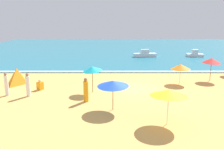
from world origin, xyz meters
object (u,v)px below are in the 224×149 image
beach_umbrella_5 (91,69)px  beach_tent (16,76)px  beach_umbrella_0 (180,67)px  small_boat_1 (144,54)px  beachgoer_1 (39,85)px  beachgoer_0 (5,85)px  beach_umbrella_3 (112,83)px  beachgoer_3 (27,85)px  beach_umbrella_4 (211,60)px  small_boat_0 (194,54)px  beach_umbrella_2 (168,93)px  beachgoer_5 (85,90)px

beach_umbrella_5 → beach_tent: size_ratio=0.97×
beach_umbrella_0 → beach_umbrella_5: size_ratio=0.84×
small_boat_1 → beachgoer_1: bearing=-123.6°
beachgoer_0 → beachgoer_1: 2.74m
beach_umbrella_0 → beachgoer_0: bearing=-166.7°
beach_umbrella_3 → beach_tent: 11.32m
beachgoer_1 → small_boat_1: (11.53, 17.38, 0.09)m
beach_tent → beachgoer_3: size_ratio=1.27×
beachgoer_0 → beachgoer_3: beachgoer_0 is taller
beach_umbrella_4 → beachgoer_3: (-16.55, -4.87, -1.14)m
small_boat_1 → small_boat_0: bearing=2.0°
beachgoer_1 → beachgoer_0: bearing=-144.8°
beach_umbrella_2 → beachgoer_3: 11.23m
beach_umbrella_0 → small_boat_1: beach_umbrella_0 is taller
beach_umbrella_2 → beachgoer_3: (-9.96, 5.09, -1.03)m
small_boat_1 → beach_umbrella_2: bearing=-94.7°
beach_umbrella_2 → beachgoer_5: size_ratio=1.30×
beach_tent → beachgoer_5: bearing=-35.1°
beach_umbrella_2 → small_boat_0: beach_umbrella_2 is taller
beach_umbrella_0 → beachgoer_1: 12.98m
beach_tent → beachgoer_5: 8.69m
beach_umbrella_3 → beach_tent: size_ratio=1.19×
beachgoer_1 → small_boat_1: size_ratio=0.26×
beach_umbrella_4 → beach_umbrella_5: bearing=-161.5°
beach_umbrella_4 → beachgoer_1: bearing=-169.0°
small_boat_1 → beach_umbrella_5: bearing=-110.8°
beach_umbrella_2 → beachgoer_3: size_ratio=1.26×
beach_tent → beachgoer_1: 3.47m
beach_umbrella_2 → beachgoer_5: 6.58m
beachgoer_1 → small_boat_1: small_boat_1 is taller
beach_umbrella_5 → beachgoer_0: beach_umbrella_5 is taller
beach_tent → beachgoer_5: size_ratio=1.31×
beachgoer_3 → beach_umbrella_3: bearing=-22.7°
beach_umbrella_5 → beachgoer_1: beach_umbrella_5 is taller
beachgoer_0 → small_boat_1: 23.39m
beach_umbrella_3 → beach_umbrella_4: beach_umbrella_4 is taller
beach_umbrella_3 → beachgoer_0: 9.12m
small_boat_0 → small_boat_1: size_ratio=0.71×
beachgoer_3 → beachgoer_5: beachgoer_3 is taller
beach_umbrella_2 → beach_umbrella_4: 11.94m
beachgoer_1 → beach_umbrella_5: bearing=-8.7°
beach_umbrella_3 → beachgoer_5: beach_umbrella_3 is taller
beachgoer_3 → beachgoer_5: (4.75, -1.22, -0.04)m
small_boat_0 → small_boat_1: small_boat_1 is taller
beachgoer_1 → beachgoer_3: size_ratio=0.50×
beach_umbrella_2 → beach_umbrella_3: 3.92m
beachgoer_3 → beachgoer_5: size_ratio=1.03×
beach_umbrella_3 → beachgoer_0: bearing=160.6°
beachgoer_1 → beachgoer_5: (4.34, -2.95, 0.46)m
beachgoer_0 → small_boat_1: (13.73, 18.93, -0.41)m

